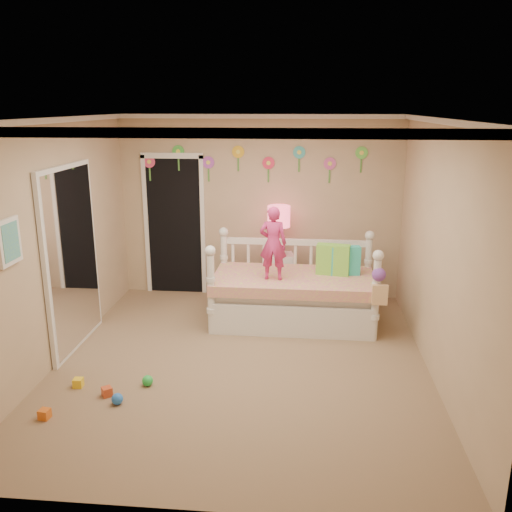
# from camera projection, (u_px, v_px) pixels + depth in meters

# --- Properties ---
(floor) EXTENTS (4.00, 4.50, 0.01)m
(floor) POSITION_uv_depth(u_px,v_px,m) (242.00, 363.00, 5.91)
(floor) COLOR #7F684C
(floor) RESTS_ON ground
(ceiling) EXTENTS (4.00, 4.50, 0.01)m
(ceiling) POSITION_uv_depth(u_px,v_px,m) (240.00, 118.00, 5.20)
(ceiling) COLOR white
(ceiling) RESTS_ON floor
(back_wall) EXTENTS (4.00, 0.01, 2.60)m
(back_wall) POSITION_uv_depth(u_px,v_px,m) (260.00, 208.00, 7.71)
(back_wall) COLOR tan
(back_wall) RESTS_ON floor
(left_wall) EXTENTS (0.01, 4.50, 2.60)m
(left_wall) POSITION_uv_depth(u_px,v_px,m) (54.00, 244.00, 5.73)
(left_wall) COLOR tan
(left_wall) RESTS_ON floor
(right_wall) EXTENTS (0.01, 4.50, 2.60)m
(right_wall) POSITION_uv_depth(u_px,v_px,m) (440.00, 253.00, 5.38)
(right_wall) COLOR tan
(right_wall) RESTS_ON floor
(crown_molding) EXTENTS (4.00, 4.50, 0.06)m
(crown_molding) POSITION_uv_depth(u_px,v_px,m) (240.00, 121.00, 5.21)
(crown_molding) COLOR white
(crown_molding) RESTS_ON ceiling
(daybed) EXTENTS (2.09, 1.14, 1.13)m
(daybed) POSITION_uv_depth(u_px,v_px,m) (294.00, 280.00, 6.89)
(daybed) COLOR white
(daybed) RESTS_ON floor
(pillow_turquoise) EXTENTS (0.38, 0.18, 0.37)m
(pillow_turquoise) POSITION_uv_depth(u_px,v_px,m) (345.00, 261.00, 6.86)
(pillow_turquoise) COLOR #29CEA1
(pillow_turquoise) RESTS_ON daybed
(pillow_lime) EXTENTS (0.44, 0.22, 0.39)m
(pillow_lime) POSITION_uv_depth(u_px,v_px,m) (333.00, 260.00, 6.87)
(pillow_lime) COLOR #81DD43
(pillow_lime) RESTS_ON daybed
(child) EXTENTS (0.34, 0.23, 0.92)m
(child) POSITION_uv_depth(u_px,v_px,m) (273.00, 243.00, 6.61)
(child) COLOR #D53078
(child) RESTS_ON daybed
(nightstand) EXTENTS (0.47, 0.39, 0.70)m
(nightstand) POSITION_uv_depth(u_px,v_px,m) (278.00, 278.00, 7.66)
(nightstand) COLOR white
(nightstand) RESTS_ON floor
(table_lamp) EXTENTS (0.31, 0.31, 0.69)m
(table_lamp) POSITION_uv_depth(u_px,v_px,m) (279.00, 222.00, 7.44)
(table_lamp) COLOR #ED1F98
(table_lamp) RESTS_ON nightstand
(closet_doorway) EXTENTS (0.90, 0.04, 2.07)m
(closet_doorway) POSITION_uv_depth(u_px,v_px,m) (174.00, 225.00, 7.88)
(closet_doorway) COLOR black
(closet_doorway) RESTS_ON back_wall
(flower_decals) EXTENTS (3.40, 0.02, 0.50)m
(flower_decals) POSITION_uv_depth(u_px,v_px,m) (253.00, 163.00, 7.54)
(flower_decals) COLOR #B2668C
(flower_decals) RESTS_ON back_wall
(mirror_closet) EXTENTS (0.07, 1.30, 2.10)m
(mirror_closet) POSITION_uv_depth(u_px,v_px,m) (72.00, 259.00, 6.09)
(mirror_closet) COLOR white
(mirror_closet) RESTS_ON left_wall
(wall_picture) EXTENTS (0.05, 0.34, 0.42)m
(wall_picture) POSITION_uv_depth(u_px,v_px,m) (9.00, 242.00, 4.80)
(wall_picture) COLOR white
(wall_picture) RESTS_ON left_wall
(hanging_bag) EXTENTS (0.20, 0.16, 0.36)m
(hanging_bag) POSITION_uv_depth(u_px,v_px,m) (378.00, 287.00, 6.24)
(hanging_bag) COLOR beige
(hanging_bag) RESTS_ON daybed
(toy_scatter) EXTENTS (1.00, 1.41, 0.11)m
(toy_scatter) POSITION_uv_depth(u_px,v_px,m) (99.00, 392.00, 5.19)
(toy_scatter) COLOR #996666
(toy_scatter) RESTS_ON floor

